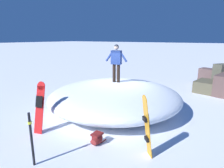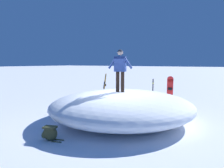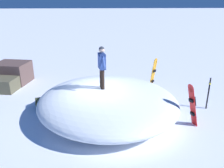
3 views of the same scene
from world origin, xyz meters
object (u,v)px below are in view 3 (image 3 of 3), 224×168
(backpack_far, at_px, (165,99))
(trail_marker_pole, at_px, (208,93))
(snowboarder_standing, at_px, (102,64))
(snowboard_secondary_upright, at_px, (153,74))
(backpack_near, at_px, (39,104))
(snowboard_primary_upright, at_px, (192,105))

(backpack_far, distance_m, trail_marker_pole, 1.88)
(snowboarder_standing, height_order, trail_marker_pole, snowboarder_standing)
(snowboard_secondary_upright, bearing_deg, backpack_near, 107.58)
(snowboarder_standing, bearing_deg, snowboard_primary_upright, -107.25)
(backpack_near, xyz_separation_m, backpack_far, (0.25, -5.65, -0.05))
(snowboarder_standing, distance_m, snowboard_secondary_upright, 3.92)
(snowboard_secondary_upright, relative_size, backpack_far, 3.14)
(snowboard_primary_upright, bearing_deg, backpack_far, 9.57)
(snowboard_primary_upright, distance_m, trail_marker_pole, 1.89)
(snowboarder_standing, bearing_deg, backpack_far, -69.02)
(snowboard_secondary_upright, relative_size, backpack_near, 2.45)
(snowboarder_standing, xyz_separation_m, snowboard_primary_upright, (-1.01, -3.25, -1.31))
(backpack_near, bearing_deg, backpack_far, -87.50)
(snowboard_primary_upright, relative_size, backpack_far, 3.06)
(snowboard_secondary_upright, xyz_separation_m, backpack_far, (-1.47, -0.23, -0.73))
(snowboarder_standing, relative_size, backpack_near, 2.30)
(backpack_near, bearing_deg, snowboarder_standing, -107.35)
(trail_marker_pole, bearing_deg, snowboard_primary_upright, 137.11)
(snowboarder_standing, relative_size, trail_marker_pole, 1.16)
(snowboard_secondary_upright, distance_m, trail_marker_pole, 2.90)
(snowboarder_standing, distance_m, trail_marker_pole, 4.77)
(snowboarder_standing, distance_m, snowboard_primary_upright, 3.64)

